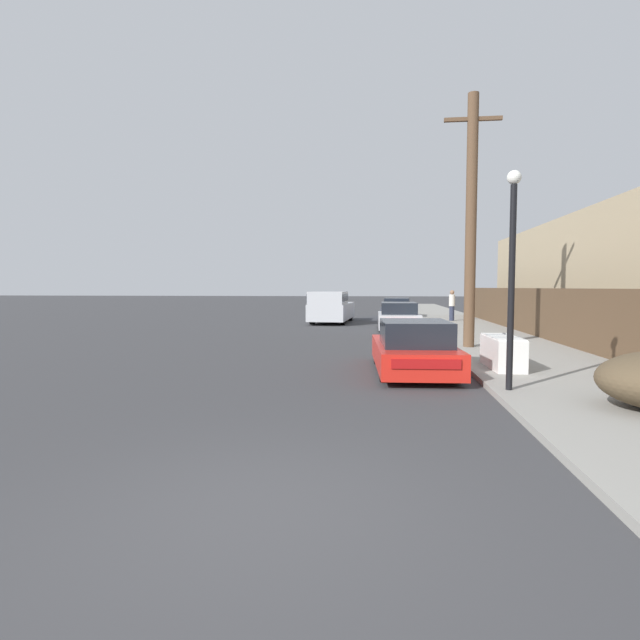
# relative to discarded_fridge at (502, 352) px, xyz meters

# --- Properties ---
(ground_plane) EXTENTS (220.00, 220.00, 0.00)m
(ground_plane) POSITION_rel_discarded_fridge_xyz_m (-4.01, -8.05, -0.50)
(ground_plane) COLOR #38383A
(sidewalk_curb) EXTENTS (4.20, 63.00, 0.12)m
(sidewalk_curb) POSITION_rel_discarded_fridge_xyz_m (1.29, 15.45, -0.44)
(sidewalk_curb) COLOR gray
(sidewalk_curb) RESTS_ON ground
(discarded_fridge) EXTENTS (0.71, 1.84, 0.79)m
(discarded_fridge) POSITION_rel_discarded_fridge_xyz_m (0.00, 0.00, 0.00)
(discarded_fridge) COLOR white
(discarded_fridge) RESTS_ON sidewalk_curb
(parked_sports_car_red) EXTENTS (2.02, 4.36, 1.28)m
(parked_sports_car_red) POSITION_rel_discarded_fridge_xyz_m (-2.13, -0.27, 0.08)
(parked_sports_car_red) COLOR red
(parked_sports_car_red) RESTS_ON ground
(car_parked_mid) EXTENTS (1.94, 4.28, 1.34)m
(car_parked_mid) POSITION_rel_discarded_fridge_xyz_m (-2.05, 11.77, 0.12)
(car_parked_mid) COLOR silver
(car_parked_mid) RESTS_ON ground
(car_parked_far) EXTENTS (2.21, 4.83, 1.35)m
(car_parked_far) POSITION_rel_discarded_fridge_xyz_m (-1.77, 21.16, 0.13)
(car_parked_far) COLOR #2D478C
(car_parked_far) RESTS_ON ground
(pickup_truck) EXTENTS (2.31, 5.98, 1.82)m
(pickup_truck) POSITION_rel_discarded_fridge_xyz_m (-5.72, 16.18, 0.41)
(pickup_truck) COLOR silver
(pickup_truck) RESTS_ON ground
(utility_pole) EXTENTS (1.80, 0.35, 8.08)m
(utility_pole) POSITION_rel_discarded_fridge_xyz_m (-0.05, 4.30, 3.74)
(utility_pole) COLOR brown
(utility_pole) RESTS_ON sidewalk_curb
(street_lamp) EXTENTS (0.26, 0.26, 4.10)m
(street_lamp) POSITION_rel_discarded_fridge_xyz_m (-0.50, -2.65, 2.03)
(street_lamp) COLOR black
(street_lamp) RESTS_ON sidewalk_curb
(wooden_fence) EXTENTS (0.08, 31.71, 1.90)m
(wooden_fence) POSITION_rel_discarded_fridge_xyz_m (3.24, 7.92, 0.57)
(wooden_fence) COLOR brown
(wooden_fence) RESTS_ON sidewalk_curb
(building_right_house) EXTENTS (6.00, 22.10, 5.05)m
(building_right_house) POSITION_rel_discarded_fridge_xyz_m (7.70, 10.47, 2.02)
(building_right_house) COLOR tan
(building_right_house) RESTS_ON ground
(pedestrian) EXTENTS (0.34, 0.34, 1.78)m
(pedestrian) POSITION_rel_discarded_fridge_xyz_m (1.21, 17.20, 0.53)
(pedestrian) COLOR #282D42
(pedestrian) RESTS_ON sidewalk_curb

